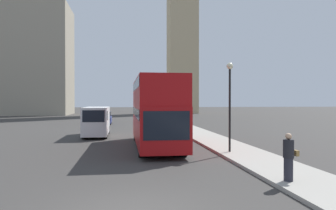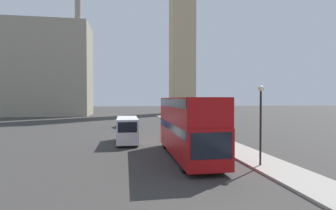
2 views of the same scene
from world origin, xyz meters
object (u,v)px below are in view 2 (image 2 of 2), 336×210
clock_tower (182,7)px  street_lamp (261,112)px  white_van (127,129)px  parked_sedan (125,122)px  red_double_decker_bus (188,124)px

clock_tower → street_lamp: 67.51m
white_van → street_lamp: (8.10, -10.37, 2.14)m
parked_sedan → clock_tower: bearing=64.9°
white_van → parked_sedan: (-0.23, 14.96, -0.60)m
red_double_decker_bus → parked_sedan: size_ratio=2.30×
parked_sedan → white_van: bearing=-89.1°
white_van → street_lamp: size_ratio=1.16×
street_lamp → parked_sedan: bearing=108.2°
red_double_decker_bus → white_van: bearing=121.9°
red_double_decker_bus → clock_tower: bearing=78.1°
parked_sedan → red_double_decker_bus: bearing=-78.3°
clock_tower → parked_sedan: 49.82m
clock_tower → street_lamp: (-8.31, -60.91, -27.91)m
red_double_decker_bus → white_van: (-4.31, 6.94, -1.12)m
clock_tower → parked_sedan: bearing=-115.1°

